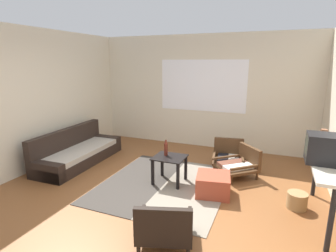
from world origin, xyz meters
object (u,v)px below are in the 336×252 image
armchair_by_window (228,156)px  clay_vase (323,144)px  console_shelf (325,168)px  couch (77,152)px  coffee_table (170,163)px  armchair_striped_foreground (164,226)px  glass_bottle (166,149)px  crt_television (329,149)px  wicker_basket (297,200)px  ottoman_orange (213,184)px  armchair_corner (240,163)px

armchair_by_window → clay_vase: bearing=-32.4°
armchair_by_window → console_shelf: console_shelf is taller
couch → console_shelf: console_shelf is taller
coffee_table → armchair_striped_foreground: (0.57, -1.58, -0.10)m
armchair_by_window → glass_bottle: size_ratio=2.39×
crt_television → clay_vase: crt_television is taller
coffee_table → wicker_basket: coffee_table is taller
console_shelf → coffee_table: bearing=173.3°
ottoman_orange → wicker_basket: bearing=2.1°
armchair_corner → wicker_basket: bearing=-42.7°
console_shelf → glass_bottle: (-2.37, 0.32, -0.13)m
armchair_by_window → crt_television: size_ratio=1.29×
armchair_by_window → clay_vase: size_ratio=2.10×
wicker_basket → armchair_corner: bearing=137.3°
armchair_by_window → armchair_corner: armchair_by_window is taller
couch → crt_television: (4.43, -0.51, 0.79)m
console_shelf → crt_television: 0.29m
coffee_table → armchair_by_window: 1.37m
coffee_table → clay_vase: 2.35m
ottoman_orange → wicker_basket: ottoman_orange is taller
armchair_by_window → glass_bottle: bearing=-131.0°
console_shelf → crt_television: crt_television is taller
armchair_by_window → clay_vase: 1.86m
couch → armchair_by_window: bearing=17.3°
armchair_corner → console_shelf: bearing=-41.1°
clay_vase → wicker_basket: clay_vase is taller
console_shelf → glass_bottle: size_ratio=5.45×
coffee_table → ottoman_orange: (0.80, -0.13, -0.20)m
coffee_table → glass_bottle: bearing=152.2°
couch → armchair_striped_foreground: bearing=-32.7°
crt_television → wicker_basket: (-0.26, 0.25, -0.89)m
wicker_basket → armchair_by_window: bearing=135.3°
ottoman_orange → couch: bearing=174.2°
couch → armchair_striped_foreground: 3.24m
armchair_striped_foreground → ottoman_orange: size_ratio=1.50×
crt_television → glass_bottle: bearing=170.7°
coffee_table → clay_vase: bearing=4.3°
armchair_by_window → console_shelf: (1.46, -1.36, 0.48)m
armchair_corner → ottoman_orange: armchair_corner is taller
ottoman_orange → console_shelf: bearing=-5.2°
armchair_by_window → ottoman_orange: bearing=-91.0°
armchair_corner → crt_television: 1.78m
coffee_table → armchair_corner: armchair_corner is taller
armchair_by_window → ottoman_orange: (-0.02, -1.23, -0.08)m
clay_vase → couch: bearing=-180.0°
coffee_table → wicker_basket: 2.04m
coffee_table → crt_television: (2.28, -0.34, 0.64)m
armchair_by_window → armchair_striped_foreground: bearing=-95.3°
crt_television → glass_bottle: size_ratio=1.86×
armchair_corner → clay_vase: size_ratio=2.72×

